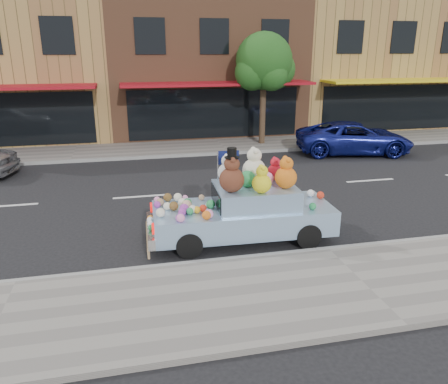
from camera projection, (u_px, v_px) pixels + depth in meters
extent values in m
plane|color=black|center=(262.00, 188.00, 14.67)|extent=(120.00, 120.00, 0.00)
cube|color=gray|center=(361.00, 283.00, 8.63)|extent=(60.00, 3.00, 0.12)
cube|color=gray|center=(221.00, 146.00, 20.68)|extent=(60.00, 3.00, 0.12)
cube|color=gray|center=(328.00, 250.00, 10.02)|extent=(60.00, 0.12, 0.13)
cube|color=gray|center=(229.00, 153.00, 19.28)|extent=(60.00, 0.12, 0.13)
cube|color=#A48145|center=(10.00, 68.00, 22.61)|extent=(10.00, 8.00, 7.00)
cube|color=black|center=(57.00, 35.00, 19.04)|extent=(1.40, 0.06, 1.60)
cube|color=brown|center=(200.00, 66.00, 24.69)|extent=(10.00, 8.00, 7.00)
cube|color=black|center=(215.00, 113.00, 21.63)|extent=(8.50, 0.06, 2.40)
cube|color=maroon|center=(218.00, 84.00, 20.34)|extent=(9.00, 1.80, 0.12)
cube|color=black|center=(150.00, 36.00, 19.87)|extent=(1.40, 0.06, 1.60)
cube|color=black|center=(214.00, 36.00, 20.50)|extent=(1.40, 0.06, 1.60)
cube|color=black|center=(275.00, 37.00, 21.12)|extent=(1.40, 0.06, 1.60)
cube|color=#A48145|center=(361.00, 65.00, 26.77)|extent=(10.00, 8.00, 7.00)
cube|color=#332D2B|center=(367.00, 0.00, 25.62)|extent=(10.00, 8.00, 0.30)
cube|color=black|center=(395.00, 108.00, 23.71)|extent=(8.50, 0.06, 2.40)
cube|color=yellow|center=(409.00, 80.00, 22.42)|extent=(9.00, 1.80, 0.12)
cube|color=black|center=(351.00, 37.00, 21.95)|extent=(1.40, 0.06, 1.60)
cube|color=black|center=(404.00, 37.00, 22.58)|extent=(1.40, 0.06, 1.60)
cylinder|color=#38281C|center=(263.00, 112.00, 20.61)|extent=(0.28, 0.28, 3.20)
sphere|color=#184814|center=(264.00, 61.00, 19.88)|extent=(2.60, 2.60, 2.60)
sphere|color=#184814|center=(276.00, 70.00, 20.43)|extent=(1.80, 1.80, 1.80)
sphere|color=#184814|center=(252.00, 73.00, 19.73)|extent=(1.60, 1.60, 1.60)
sphere|color=#184814|center=(272.00, 75.00, 19.55)|extent=(1.40, 1.40, 1.40)
sphere|color=#184814|center=(254.00, 67.00, 20.47)|extent=(1.60, 1.60, 1.60)
imported|color=navy|center=(354.00, 138.00, 19.30)|extent=(5.39, 3.29, 1.40)
cylinder|color=black|center=(308.00, 236.00, 10.22)|extent=(0.61, 0.22, 0.60)
cylinder|color=black|center=(287.00, 212.00, 11.67)|extent=(0.61, 0.22, 0.60)
cylinder|color=black|center=(189.00, 245.00, 9.73)|extent=(0.61, 0.22, 0.60)
cylinder|color=black|center=(183.00, 219.00, 11.19)|extent=(0.61, 0.22, 0.60)
cube|color=#94B8DC|center=(243.00, 218.00, 10.62)|extent=(4.36, 1.85, 0.60)
cube|color=#94B8DC|center=(255.00, 196.00, 10.50)|extent=(1.95, 1.57, 0.50)
cube|color=silver|center=(151.00, 230.00, 10.28)|extent=(0.22, 1.78, 0.26)
cube|color=red|center=(153.00, 229.00, 9.56)|extent=(0.07, 0.28, 0.16)
cube|color=red|center=(151.00, 207.00, 10.83)|extent=(0.07, 0.28, 0.16)
cube|color=black|center=(216.00, 198.00, 10.34)|extent=(0.09, 1.30, 0.40)
sphere|color=#512617|center=(232.00, 180.00, 9.89)|extent=(0.58, 0.58, 0.58)
sphere|color=#512617|center=(232.00, 164.00, 9.78)|extent=(0.36, 0.36, 0.36)
sphere|color=#512617|center=(233.00, 160.00, 9.62)|extent=(0.14, 0.14, 0.14)
sphere|color=#512617|center=(231.00, 158.00, 9.86)|extent=(0.14, 0.14, 0.14)
cylinder|color=black|center=(232.00, 157.00, 9.73)|extent=(0.34, 0.34, 0.02)
cylinder|color=black|center=(232.00, 153.00, 9.70)|extent=(0.21, 0.21, 0.22)
sphere|color=beige|center=(254.00, 170.00, 10.67)|extent=(0.58, 0.58, 0.58)
sphere|color=beige|center=(254.00, 155.00, 10.55)|extent=(0.36, 0.36, 0.36)
sphere|color=beige|center=(256.00, 152.00, 10.40)|extent=(0.14, 0.14, 0.14)
sphere|color=beige|center=(253.00, 149.00, 10.63)|extent=(0.14, 0.14, 0.14)
sphere|color=#CA5F13|center=(286.00, 178.00, 10.18)|extent=(0.52, 0.52, 0.52)
sphere|color=#CA5F13|center=(286.00, 164.00, 10.07)|extent=(0.32, 0.32, 0.32)
sphere|color=#CA5F13|center=(288.00, 161.00, 9.94)|extent=(0.12, 0.12, 0.12)
sphere|color=#CA5F13|center=(285.00, 158.00, 10.14)|extent=(0.12, 0.12, 0.12)
sphere|color=#B01221|center=(275.00, 172.00, 10.84)|extent=(0.39, 0.39, 0.39)
sphere|color=#B01221|center=(275.00, 162.00, 10.76)|extent=(0.24, 0.24, 0.24)
sphere|color=#B01221|center=(277.00, 160.00, 10.66)|extent=(0.09, 0.09, 0.09)
sphere|color=#B01221|center=(274.00, 158.00, 10.82)|extent=(0.09, 0.09, 0.09)
sphere|color=white|center=(227.00, 173.00, 10.67)|extent=(0.47, 0.47, 0.47)
sphere|color=white|center=(227.00, 161.00, 10.57)|extent=(0.29, 0.29, 0.29)
sphere|color=white|center=(228.00, 158.00, 10.45)|extent=(0.11, 0.11, 0.11)
sphere|color=white|center=(226.00, 156.00, 10.64)|extent=(0.11, 0.11, 0.11)
sphere|color=yellow|center=(262.00, 184.00, 9.84)|extent=(0.44, 0.44, 0.44)
sphere|color=yellow|center=(262.00, 171.00, 9.75)|extent=(0.28, 0.28, 0.28)
sphere|color=yellow|center=(263.00, 169.00, 9.63)|extent=(0.10, 0.10, 0.10)
sphere|color=yellow|center=(261.00, 166.00, 9.81)|extent=(0.10, 0.10, 0.10)
sphere|color=#248544|center=(247.00, 179.00, 10.33)|extent=(0.40, 0.40, 0.40)
sphere|color=pink|center=(267.00, 179.00, 10.48)|extent=(0.32, 0.32, 0.32)
sphere|color=brown|center=(174.00, 206.00, 10.22)|extent=(0.22, 0.22, 0.22)
sphere|color=#967252|center=(181.00, 211.00, 10.07)|extent=(0.13, 0.13, 0.13)
sphere|color=pink|center=(157.00, 200.00, 10.76)|extent=(0.15, 0.15, 0.15)
sphere|color=red|center=(203.00, 208.00, 10.15)|extent=(0.17, 0.17, 0.17)
sphere|color=#248544|center=(187.00, 203.00, 10.46)|extent=(0.21, 0.21, 0.21)
sphere|color=orange|center=(207.00, 215.00, 9.68)|extent=(0.21, 0.21, 0.21)
sphere|color=purple|center=(179.00, 218.00, 9.57)|extent=(0.17, 0.17, 0.17)
sphere|color=#248544|center=(211.00, 204.00, 10.35)|extent=(0.21, 0.21, 0.21)
sphere|color=#967252|center=(160.00, 202.00, 10.54)|extent=(0.19, 0.19, 0.19)
sphere|color=beige|center=(167.00, 206.00, 10.27)|extent=(0.18, 0.18, 0.18)
sphere|color=orange|center=(197.00, 210.00, 10.06)|extent=(0.17, 0.17, 0.17)
sphere|color=orange|center=(187.00, 205.00, 10.33)|extent=(0.21, 0.21, 0.21)
sphere|color=purple|center=(185.00, 210.00, 10.06)|extent=(0.17, 0.17, 0.17)
sphere|color=brown|center=(168.00, 197.00, 10.84)|extent=(0.21, 0.21, 0.21)
sphere|color=#967252|center=(161.00, 212.00, 9.90)|extent=(0.18, 0.18, 0.18)
sphere|color=beige|center=(208.00, 205.00, 10.41)|extent=(0.14, 0.14, 0.14)
sphere|color=purple|center=(181.00, 214.00, 9.82)|extent=(0.14, 0.14, 0.14)
sphere|color=beige|center=(193.00, 209.00, 10.07)|extent=(0.19, 0.19, 0.19)
sphere|color=purple|center=(182.00, 212.00, 9.91)|extent=(0.18, 0.18, 0.18)
sphere|color=#967252|center=(202.00, 197.00, 10.92)|extent=(0.15, 0.15, 0.15)
sphere|color=beige|center=(182.00, 202.00, 10.48)|extent=(0.21, 0.21, 0.21)
sphere|color=pink|center=(185.00, 198.00, 10.89)|extent=(0.14, 0.14, 0.14)
sphere|color=#248544|center=(190.00, 211.00, 9.97)|extent=(0.17, 0.17, 0.17)
sphere|color=purple|center=(157.00, 204.00, 10.41)|extent=(0.16, 0.16, 0.16)
sphere|color=#248544|center=(185.00, 208.00, 10.23)|extent=(0.13, 0.13, 0.13)
sphere|color=pink|center=(209.00, 214.00, 9.75)|extent=(0.22, 0.22, 0.22)
sphere|color=beige|center=(178.00, 197.00, 10.84)|extent=(0.21, 0.21, 0.21)
sphere|color=purple|center=(184.00, 208.00, 10.08)|extent=(0.22, 0.22, 0.22)
sphere|color=beige|center=(160.00, 213.00, 9.82)|extent=(0.21, 0.21, 0.21)
sphere|color=pink|center=(181.00, 218.00, 9.54)|extent=(0.19, 0.19, 0.19)
sphere|color=#D8A88C|center=(187.00, 204.00, 10.30)|extent=(0.22, 0.22, 0.22)
sphere|color=#248544|center=(151.00, 228.00, 9.92)|extent=(0.13, 0.13, 0.13)
sphere|color=orange|center=(150.00, 218.00, 10.44)|extent=(0.15, 0.15, 0.15)
sphere|color=orange|center=(150.00, 219.00, 10.35)|extent=(0.17, 0.17, 0.17)
sphere|color=beige|center=(150.00, 223.00, 10.21)|extent=(0.13, 0.13, 0.13)
sphere|color=beige|center=(150.00, 220.00, 10.40)|extent=(0.12, 0.12, 0.12)
sphere|color=red|center=(150.00, 218.00, 10.47)|extent=(0.14, 0.14, 0.14)
sphere|color=white|center=(151.00, 224.00, 10.09)|extent=(0.16, 0.16, 0.16)
sphere|color=white|center=(150.00, 220.00, 10.31)|extent=(0.16, 0.16, 0.16)
sphere|color=orange|center=(293.00, 191.00, 11.32)|extent=(0.20, 0.20, 0.20)
sphere|color=white|center=(311.00, 193.00, 11.18)|extent=(0.19, 0.19, 0.19)
sphere|color=#248544|center=(313.00, 206.00, 10.28)|extent=(0.17, 0.17, 0.17)
sphere|color=white|center=(296.00, 196.00, 10.91)|extent=(0.22, 0.22, 0.22)
sphere|color=red|center=(320.00, 195.00, 11.02)|extent=(0.19, 0.19, 0.19)
cylinder|color=#997A54|center=(149.00, 255.00, 9.55)|extent=(0.06, 0.06, 0.17)
sphere|color=#997A54|center=(149.00, 251.00, 9.52)|extent=(0.07, 0.07, 0.07)
cylinder|color=#997A54|center=(149.00, 253.00, 9.66)|extent=(0.06, 0.06, 0.17)
sphere|color=#997A54|center=(148.00, 249.00, 9.63)|extent=(0.07, 0.07, 0.07)
cylinder|color=#997A54|center=(149.00, 251.00, 9.76)|extent=(0.06, 0.06, 0.17)
sphere|color=#997A54|center=(148.00, 247.00, 9.73)|extent=(0.07, 0.07, 0.07)
cylinder|color=#997A54|center=(148.00, 249.00, 9.87)|extent=(0.06, 0.06, 0.17)
sphere|color=#997A54|center=(148.00, 245.00, 9.84)|extent=(0.07, 0.07, 0.07)
cylinder|color=#997A54|center=(148.00, 247.00, 9.97)|extent=(0.06, 0.06, 0.17)
sphere|color=#997A54|center=(148.00, 243.00, 9.94)|extent=(0.07, 0.07, 0.07)
cylinder|color=#997A54|center=(148.00, 244.00, 10.08)|extent=(0.06, 0.06, 0.17)
sphere|color=#997A54|center=(148.00, 241.00, 10.05)|extent=(0.07, 0.07, 0.07)
cylinder|color=#997A54|center=(148.00, 242.00, 10.18)|extent=(0.06, 0.06, 0.17)
sphere|color=#997A54|center=(148.00, 239.00, 10.15)|extent=(0.07, 0.07, 0.07)
cylinder|color=#997A54|center=(148.00, 240.00, 10.29)|extent=(0.06, 0.06, 0.17)
sphere|color=#997A54|center=(148.00, 237.00, 10.26)|extent=(0.07, 0.07, 0.07)
cylinder|color=#997A54|center=(148.00, 238.00, 10.40)|extent=(0.06, 0.06, 0.17)
sphere|color=#997A54|center=(148.00, 235.00, 10.37)|extent=(0.07, 0.07, 0.07)
cylinder|color=#997A54|center=(148.00, 237.00, 10.50)|extent=(0.06, 0.06, 0.17)
sphere|color=#997A54|center=(148.00, 233.00, 10.47)|extent=(0.07, 0.07, 0.07)
cylinder|color=#997A54|center=(148.00, 235.00, 10.61)|extent=(0.06, 0.06, 0.17)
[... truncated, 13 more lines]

